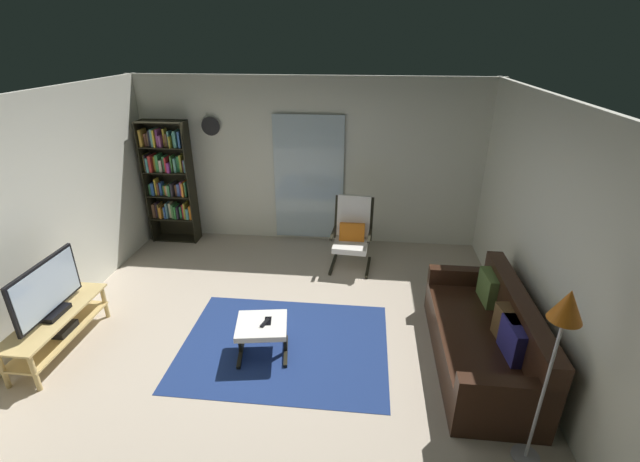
# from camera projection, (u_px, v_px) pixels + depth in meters

# --- Properties ---
(ground_plane) EXTENTS (7.02, 7.02, 0.00)m
(ground_plane) POSITION_uv_depth(u_px,v_px,m) (276.00, 350.00, 4.69)
(ground_plane) COLOR #BDAD98
(wall_back) EXTENTS (5.60, 0.06, 2.60)m
(wall_back) POSITION_uv_depth(u_px,v_px,m) (309.00, 162.00, 6.78)
(wall_back) COLOR silver
(wall_back) RESTS_ON ground
(wall_left) EXTENTS (0.06, 6.00, 2.60)m
(wall_left) POSITION_uv_depth(u_px,v_px,m) (11.00, 231.00, 4.42)
(wall_left) COLOR silver
(wall_left) RESTS_ON ground
(wall_right) EXTENTS (0.06, 6.00, 2.60)m
(wall_right) POSITION_uv_depth(u_px,v_px,m) (564.00, 257.00, 3.89)
(wall_right) COLOR silver
(wall_right) RESTS_ON ground
(glass_door_panel) EXTENTS (1.10, 0.01, 2.00)m
(glass_door_panel) POSITION_uv_depth(u_px,v_px,m) (308.00, 179.00, 6.82)
(glass_door_panel) COLOR silver
(area_rug) EXTENTS (2.25, 1.70, 0.01)m
(area_rug) POSITION_uv_depth(u_px,v_px,m) (285.00, 345.00, 4.77)
(area_rug) COLOR navy
(area_rug) RESTS_ON ground
(tv_stand) EXTENTS (0.42, 1.30, 0.44)m
(tv_stand) POSITION_uv_depth(u_px,v_px,m) (58.00, 326.00, 4.61)
(tv_stand) COLOR tan
(tv_stand) RESTS_ON ground
(television) EXTENTS (0.20, 0.95, 0.61)m
(television) POSITION_uv_depth(u_px,v_px,m) (47.00, 291.00, 4.43)
(television) COLOR black
(television) RESTS_ON tv_stand
(bookshelf_near_tv) EXTENTS (0.73, 0.30, 1.96)m
(bookshelf_near_tv) POSITION_uv_depth(u_px,v_px,m) (169.00, 178.00, 6.84)
(bookshelf_near_tv) COLOR black
(bookshelf_near_tv) RESTS_ON ground
(leather_sofa) EXTENTS (0.83, 1.98, 0.81)m
(leather_sofa) POSITION_uv_depth(u_px,v_px,m) (486.00, 338.00, 4.40)
(leather_sofa) COLOR #331D12
(leather_sofa) RESTS_ON ground
(lounge_armchair) EXTENTS (0.61, 0.69, 1.02)m
(lounge_armchair) POSITION_uv_depth(u_px,v_px,m) (352.00, 231.00, 6.26)
(lounge_armchair) COLOR black
(lounge_armchair) RESTS_ON ground
(ottoman) EXTENTS (0.59, 0.56, 0.39)m
(ottoman) POSITION_uv_depth(u_px,v_px,m) (262.00, 329.00, 4.52)
(ottoman) COLOR white
(ottoman) RESTS_ON ground
(tv_remote) EXTENTS (0.08, 0.15, 0.02)m
(tv_remote) POSITION_uv_depth(u_px,v_px,m) (265.00, 323.00, 4.48)
(tv_remote) COLOR black
(tv_remote) RESTS_ON ottoman
(cell_phone) EXTENTS (0.09, 0.15, 0.01)m
(cell_phone) POSITION_uv_depth(u_px,v_px,m) (268.00, 321.00, 4.52)
(cell_phone) COLOR black
(cell_phone) RESTS_ON ottoman
(floor_lamp_by_sofa) EXTENTS (0.23, 0.23, 1.59)m
(floor_lamp_by_sofa) POSITION_uv_depth(u_px,v_px,m) (563.00, 323.00, 2.96)
(floor_lamp_by_sofa) COLOR #A5A5AD
(floor_lamp_by_sofa) RESTS_ON ground
(wall_clock) EXTENTS (0.29, 0.03, 0.29)m
(wall_clock) POSITION_uv_depth(u_px,v_px,m) (211.00, 126.00, 6.63)
(wall_clock) COLOR silver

